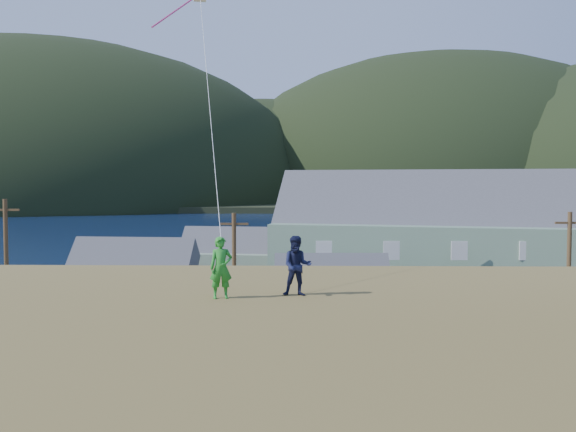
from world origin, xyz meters
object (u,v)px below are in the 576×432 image
(wharf, at_px, (244,265))
(kite_flyer_green, at_px, (221,268))
(shed_white, at_px, (332,295))
(shed_palegreen_far, at_px, (232,258))
(shed_palegreen_near, at_px, (132,279))
(lodge, at_px, (504,241))
(kite_flyer_navy, at_px, (297,266))

(wharf, height_order, kite_flyer_green, kite_flyer_green)
(shed_white, relative_size, shed_palegreen_far, 0.74)
(shed_palegreen_near, height_order, kite_flyer_green, kite_flyer_green)
(wharf, distance_m, shed_white, 32.15)
(lodge, xyz_separation_m, shed_palegreen_near, (-29.57, -4.70, -2.52))
(lodge, height_order, kite_flyer_navy, lodge)
(shed_palegreen_near, distance_m, kite_flyer_green, 35.23)
(shed_palegreen_far, relative_size, kite_flyer_navy, 7.32)
(wharf, relative_size, shed_white, 3.31)
(wharf, relative_size, shed_palegreen_near, 2.61)
(shed_palegreen_near, relative_size, kite_flyer_green, 6.78)
(shed_white, distance_m, kite_flyer_green, 28.46)
(wharf, distance_m, kite_flyer_navy, 58.96)
(shed_palegreen_near, xyz_separation_m, shed_white, (14.97, -5.39, -0.22))
(lodge, relative_size, shed_palegreen_near, 3.95)
(kite_flyer_navy, bearing_deg, shed_palegreen_near, 111.81)
(kite_flyer_navy, bearing_deg, kite_flyer_green, -167.15)
(shed_palegreen_near, height_order, kite_flyer_navy, kite_flyer_navy)
(wharf, xyz_separation_m, kite_flyer_green, (4.83, -58.51, 7.48))
(shed_palegreen_far, bearing_deg, kite_flyer_green, -76.32)
(lodge, xyz_separation_m, shed_white, (-14.60, -10.09, -2.74))
(lodge, relative_size, shed_palegreen_far, 3.68)
(shed_palegreen_far, height_order, kite_flyer_green, kite_flyer_green)
(shed_palegreen_near, bearing_deg, shed_palegreen_far, 72.13)
(wharf, bearing_deg, kite_flyer_green, -85.28)
(lodge, relative_size, kite_flyer_navy, 26.94)
(lodge, height_order, shed_palegreen_near, lodge)
(lodge, distance_m, kite_flyer_green, 42.12)
(wharf, distance_m, kite_flyer_green, 59.18)
(kite_flyer_navy, bearing_deg, shed_palegreen_far, 98.54)
(wharf, bearing_deg, kite_flyer_navy, -83.49)
(lodge, bearing_deg, kite_flyer_green, -102.68)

